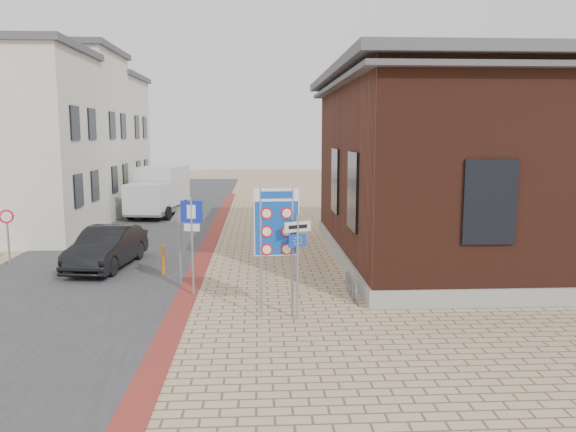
{
  "coord_description": "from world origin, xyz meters",
  "views": [
    {
      "loc": [
        0.06,
        -13.02,
        4.51
      ],
      "look_at": [
        0.91,
        2.92,
        2.2
      ],
      "focal_mm": 35.0,
      "sensor_mm": 36.0,
      "label": 1
    }
  ],
  "objects_px": {
    "sedan": "(107,248)",
    "parking_sign": "(192,228)",
    "box_truck": "(159,191)",
    "border_sign": "(277,224)",
    "bollard": "(163,260)",
    "essen_sign": "(297,250)"
  },
  "relations": [
    {
      "from": "essen_sign",
      "to": "bollard",
      "type": "xyz_separation_m",
      "value": [
        -4.05,
        4.7,
        -1.24
      ]
    },
    {
      "from": "essen_sign",
      "to": "parking_sign",
      "type": "height_order",
      "value": "parking_sign"
    },
    {
      "from": "essen_sign",
      "to": "bollard",
      "type": "height_order",
      "value": "essen_sign"
    },
    {
      "from": "sedan",
      "to": "parking_sign",
      "type": "relative_size",
      "value": 1.52
    },
    {
      "from": "box_truck",
      "to": "border_sign",
      "type": "bearing_deg",
      "value": -62.36
    },
    {
      "from": "essen_sign",
      "to": "bollard",
      "type": "relative_size",
      "value": 2.64
    },
    {
      "from": "sedan",
      "to": "border_sign",
      "type": "height_order",
      "value": "border_sign"
    },
    {
      "from": "box_truck",
      "to": "border_sign",
      "type": "xyz_separation_m",
      "value": [
        5.99,
        -18.05,
        0.93
      ]
    },
    {
      "from": "border_sign",
      "to": "parking_sign",
      "type": "bearing_deg",
      "value": 135.02
    },
    {
      "from": "border_sign",
      "to": "sedan",
      "type": "bearing_deg",
      "value": 131.57
    },
    {
      "from": "parking_sign",
      "to": "essen_sign",
      "type": "bearing_deg",
      "value": -27.2
    },
    {
      "from": "sedan",
      "to": "border_sign",
      "type": "relative_size",
      "value": 1.31
    },
    {
      "from": "border_sign",
      "to": "essen_sign",
      "type": "distance_m",
      "value": 0.81
    },
    {
      "from": "box_truck",
      "to": "bollard",
      "type": "bearing_deg",
      "value": -70.52
    },
    {
      "from": "essen_sign",
      "to": "border_sign",
      "type": "bearing_deg",
      "value": 133.59
    },
    {
      "from": "border_sign",
      "to": "essen_sign",
      "type": "relative_size",
      "value": 1.25
    },
    {
      "from": "sedan",
      "to": "box_truck",
      "type": "height_order",
      "value": "box_truck"
    },
    {
      "from": "border_sign",
      "to": "bollard",
      "type": "height_order",
      "value": "border_sign"
    },
    {
      "from": "box_truck",
      "to": "parking_sign",
      "type": "xyz_separation_m",
      "value": [
        3.69,
        -16.03,
        0.51
      ]
    },
    {
      "from": "box_truck",
      "to": "essen_sign",
      "type": "relative_size",
      "value": 2.12
    },
    {
      "from": "essen_sign",
      "to": "parking_sign",
      "type": "xyz_separation_m",
      "value": [
        -2.8,
        2.22,
        0.19
      ]
    },
    {
      "from": "bollard",
      "to": "parking_sign",
      "type": "bearing_deg",
      "value": -63.2
    }
  ]
}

